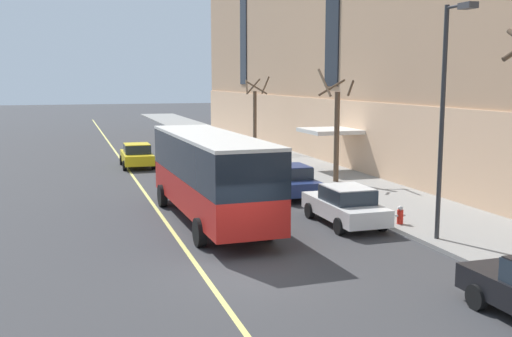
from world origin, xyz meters
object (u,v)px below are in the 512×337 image
street_tree_far_downtown (255,113)px  city_bus (210,172)px  fire_hydrant (400,215)px  parked_car_black_3 (197,138)px  parked_car_white_6 (345,205)px  parked_car_navy_7 (290,180)px  street_tree_far_uptown (336,128)px  street_lamp (446,101)px  taxi_cab (137,155)px  parked_car_white_1 (213,146)px  parked_car_silver_0 (254,163)px

street_tree_far_downtown → city_bus: bearing=-112.0°
city_bus → fire_hydrant: (6.81, -3.03, -1.57)m
parked_car_black_3 → fire_hydrant: (1.57, -30.07, -0.29)m
parked_car_white_6 → fire_hydrant: parked_car_white_6 is taller
parked_car_navy_7 → street_tree_far_uptown: bearing=34.3°
fire_hydrant → city_bus: bearing=156.0°
street_tree_far_downtown → street_lamp: size_ratio=0.72×
parked_car_navy_7 → fire_hydrant: size_ratio=6.37×
taxi_cab → street_tree_far_downtown: (9.69, 4.91, 2.33)m
taxi_cab → street_tree_far_uptown: street_tree_far_uptown is taller
fire_hydrant → parked_car_white_1: bearing=94.2°
parked_car_white_6 → street_lamp: 5.82m
parked_car_white_6 → street_lamp: (1.92, -3.58, 4.17)m
parked_car_navy_7 → taxi_cab: (-6.03, 12.30, -0.00)m
parked_car_white_1 → street_lamp: (1.82, -26.06, 4.17)m
taxi_cab → fire_hydrant: size_ratio=6.15×
taxi_cab → street_tree_far_downtown: street_tree_far_downtown is taller
city_bus → street_tree_far_downtown: (8.67, 21.45, 1.06)m
parked_car_white_1 → parked_car_white_6: same height
street_tree_far_downtown → parked_car_black_3: bearing=121.5°
parked_car_white_1 → city_bus: bearing=-103.9°
street_lamp → street_tree_far_uptown: bearing=82.0°
parked_car_white_1 → street_tree_far_downtown: bearing=14.0°
city_bus → parked_car_silver_0: bearing=64.1°
street_lamp → parked_car_white_6: bearing=118.2°
city_bus → parked_car_navy_7: 6.68m
street_tree_far_uptown → taxi_cab: bearing=134.5°
parked_car_white_6 → parked_car_silver_0: bearing=88.8°
parked_car_silver_0 → fire_hydrant: bearing=-83.6°
parked_car_white_6 → street_tree_far_uptown: size_ratio=0.74×
parked_car_white_1 → street_lamp: bearing=-86.0°
parked_car_black_3 → taxi_cab: (-6.26, -10.50, 0.00)m
parked_car_silver_0 → street_tree_far_downtown: street_tree_far_downtown is taller
parked_car_white_1 → fire_hydrant: bearing=-85.8°
parked_car_white_1 → parked_car_silver_0: bearing=-89.0°
parked_car_white_1 → taxi_cab: size_ratio=1.02×
parked_car_navy_7 → street_lamp: 10.78m
parked_car_black_3 → parked_car_white_6: (-0.25, -28.97, 0.00)m
parked_car_white_1 → fire_hydrant: 23.65m
city_bus → parked_car_black_3: bearing=79.0°
parked_car_black_3 → street_tree_far_downtown: street_tree_far_downtown is taller
parked_car_black_3 → street_tree_far_downtown: (3.43, -5.60, 2.33)m
parked_car_white_6 → fire_hydrant: size_ratio=6.31×
city_bus → parked_car_white_1: (5.09, 20.55, -1.28)m
parked_car_white_1 → parked_car_black_3: size_ratio=0.99×
parked_car_navy_7 → taxi_cab: same height
parked_car_silver_0 → street_tree_far_downtown: bearing=72.2°
city_bus → parked_car_navy_7: size_ratio=2.37×
parked_car_black_3 → city_bus: bearing=-101.0°
street_tree_far_uptown → street_tree_far_downtown: bearing=89.8°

